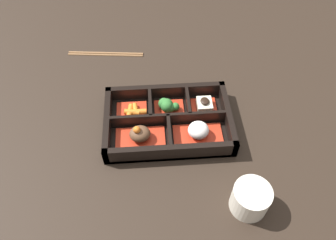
# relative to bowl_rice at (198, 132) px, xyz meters

# --- Properties ---
(ground_plane) EXTENTS (3.00, 3.00, 0.00)m
(ground_plane) POSITION_rel_bowl_rice_xyz_m (0.07, -0.04, -0.03)
(ground_plane) COLOR black
(bento_base) EXTENTS (0.31, 0.20, 0.01)m
(bento_base) POSITION_rel_bowl_rice_xyz_m (0.07, -0.04, -0.02)
(bento_base) COLOR black
(bento_base) RESTS_ON ground_plane
(bento_rim) EXTENTS (0.31, 0.20, 0.05)m
(bento_rim) POSITION_rel_bowl_rice_xyz_m (0.07, -0.04, -0.00)
(bento_rim) COLOR black
(bento_rim) RESTS_ON ground_plane
(bowl_rice) EXTENTS (0.12, 0.07, 0.04)m
(bowl_rice) POSITION_rel_bowl_rice_xyz_m (0.00, 0.00, 0.00)
(bowl_rice) COLOR #B22D19
(bowl_rice) RESTS_ON bento_base
(bowl_stew) EXTENTS (0.12, 0.07, 0.05)m
(bowl_stew) POSITION_rel_bowl_rice_xyz_m (0.14, 0.00, -0.00)
(bowl_stew) COLOR #B22D19
(bowl_stew) RESTS_ON bento_base
(bowl_tofu) EXTENTS (0.06, 0.06, 0.03)m
(bowl_tofu) POSITION_rel_bowl_rice_xyz_m (-0.03, -0.08, -0.01)
(bowl_tofu) COLOR #B22D19
(bowl_tofu) RESTS_ON bento_base
(bowl_greens) EXTENTS (0.08, 0.06, 0.04)m
(bowl_greens) POSITION_rel_bowl_rice_xyz_m (0.07, -0.08, -0.00)
(bowl_greens) COLOR #B22D19
(bowl_greens) RESTS_ON bento_base
(bowl_carrots) EXTENTS (0.08, 0.06, 0.02)m
(bowl_carrots) POSITION_rel_bowl_rice_xyz_m (0.16, -0.08, -0.01)
(bowl_carrots) COLOR #B22D19
(bowl_carrots) RESTS_ON bento_base
(tea_cup) EXTENTS (0.08, 0.08, 0.06)m
(tea_cup) POSITION_rel_bowl_rice_xyz_m (-0.08, 0.18, 0.01)
(tea_cup) COLOR beige
(tea_cup) RESTS_ON ground_plane
(chopsticks) EXTENTS (0.23, 0.04, 0.01)m
(chopsticks) POSITION_rel_bowl_rice_xyz_m (0.24, -0.33, -0.02)
(chopsticks) COLOR brown
(chopsticks) RESTS_ON ground_plane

